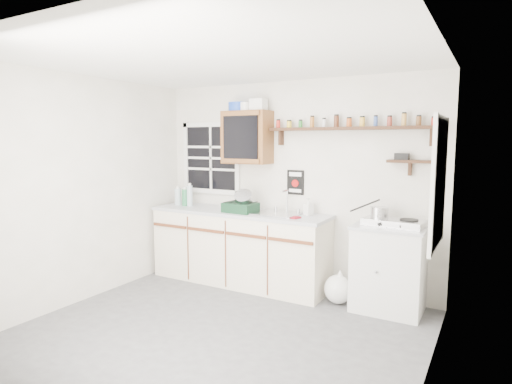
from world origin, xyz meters
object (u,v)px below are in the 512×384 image
main_cabinet (239,247)px  dish_rack (241,205)px  spice_shelf (349,127)px  right_cabinet (389,268)px  upper_cabinet (247,137)px  hotplate (394,222)px

main_cabinet → dish_rack: dish_rack is taller
main_cabinet → spice_shelf: bearing=9.2°
main_cabinet → dish_rack: bearing=-42.1°
spice_shelf → dish_rack: spice_shelf is taller
spice_shelf → right_cabinet: bearing=-19.8°
main_cabinet → spice_shelf: 1.98m
right_cabinet → spice_shelf: bearing=160.2°
right_cabinet → dish_rack: bearing=-176.5°
main_cabinet → spice_shelf: (1.31, 0.21, 1.47)m
upper_cabinet → hotplate: bearing=-4.3°
upper_cabinet → dish_rack: upper_cabinet is taller
dish_rack → hotplate: bearing=5.6°
hotplate → main_cabinet: bearing=-174.7°
main_cabinet → hotplate: 1.93m
main_cabinet → hotplate: (1.87, 0.01, 0.49)m
main_cabinet → dish_rack: size_ratio=5.82×
upper_cabinet → spice_shelf: 1.29m
spice_shelf → dish_rack: bearing=-166.5°
hotplate → spice_shelf: bearing=164.7°
upper_cabinet → spice_shelf: size_ratio=0.34×
dish_rack → main_cabinet: bearing=140.7°
dish_rack → upper_cabinet: bearing=106.3°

